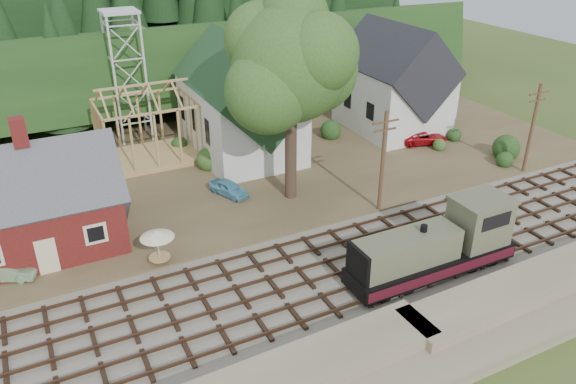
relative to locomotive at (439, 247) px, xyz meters
name	(u,v)px	position (x,y,z in m)	size (l,w,h in m)	color
ground	(334,272)	(-5.56, 3.00, -2.00)	(140.00, 140.00, 0.00)	#384C1E
embankment	(420,358)	(-5.56, -5.50, -2.00)	(64.00, 5.00, 1.60)	#7F7259
railroad_bed	(334,271)	(-5.56, 3.00, -1.92)	(64.00, 11.00, 0.16)	#726B5B
village_flat	(230,165)	(-5.56, 21.00, -1.85)	(64.00, 26.00, 0.30)	brown
hillside	(158,94)	(-5.56, 45.00, -2.00)	(70.00, 28.00, 8.00)	#1E3F19
ridge	(129,65)	(-5.56, 61.00, -2.00)	(80.00, 20.00, 12.00)	black
depot	(36,207)	(-21.56, 14.00, 1.21)	(10.80, 7.41, 9.00)	#521412
church	(241,102)	(-3.56, 22.68, 3.18)	(8.40, 15.17, 13.00)	silver
farmhouse	(394,84)	(12.44, 22.00, 2.86)	(8.40, 10.80, 10.60)	silver
timber_frame	(147,128)	(-11.56, 25.00, 1.26)	(8.20, 6.20, 6.99)	tan
lattice_tower	(122,37)	(-11.56, 31.00, 8.03)	(3.20, 3.20, 12.12)	silver
big_tree	(293,71)	(-3.39, 13.08, 8.21)	(10.90, 8.40, 14.70)	#38281E
telegraph_pole_near	(383,161)	(1.44, 8.20, 2.24)	(2.20, 0.28, 8.00)	#4C331E
telegraph_pole_far	(532,128)	(16.44, 8.20, 2.24)	(2.20, 0.28, 8.00)	#4C331E
locomotive	(439,247)	(0.00, 0.00, 0.00)	(11.12, 2.78, 4.47)	black
car_blue	(229,188)	(-7.80, 15.39, -1.11)	(1.40, 3.48, 1.18)	#5FACCC
car_green	(6,271)	(-23.98, 10.99, -1.12)	(1.23, 3.52, 1.16)	#779F6E
car_red	(423,137)	(12.74, 17.13, -1.07)	(2.09, 4.53, 1.26)	#AB0D14
patio_set	(157,235)	(-15.20, 8.50, 0.33)	(2.15, 2.15, 2.39)	silver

